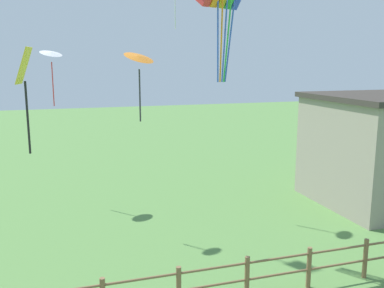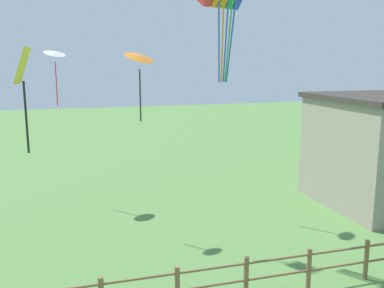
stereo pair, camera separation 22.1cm
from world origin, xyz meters
TOP-DOWN VIEW (x-y plane):
  - wooden_fence at (0.00, 6.49)m, footprint 18.17×0.14m
  - kite_white_delta at (-3.99, 17.59)m, footprint 1.39×1.38m
  - kite_orange_delta at (-1.41, 9.33)m, footprint 1.25×1.24m
  - kite_yellow_diamond at (-4.47, 6.39)m, footprint 0.38×0.64m

SIDE VIEW (x-z plane):
  - wooden_fence at x=0.00m, z-range 0.08..1.35m
  - kite_yellow_diamond at x=-4.47m, z-range 5.05..7.39m
  - kite_orange_delta at x=-1.41m, z-range 5.62..7.78m
  - kite_white_delta at x=-3.99m, z-range 5.61..8.27m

